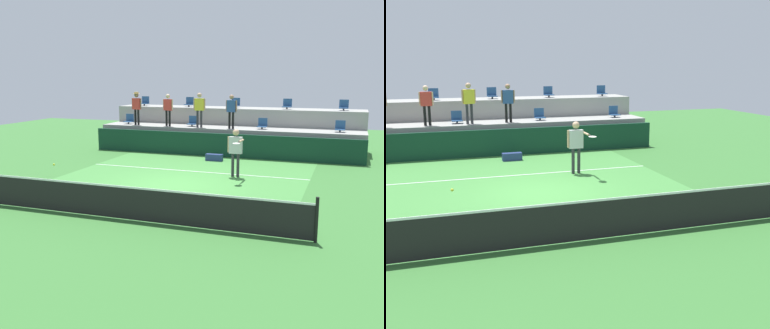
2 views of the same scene
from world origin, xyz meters
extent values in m
plane|color=#336B2D|center=(0.00, 0.00, 0.00)|extent=(40.00, 40.00, 0.00)
cube|color=#3D7F38|center=(0.00, 1.00, 0.00)|extent=(9.00, 10.00, 0.01)
cube|color=white|center=(0.00, 2.40, 0.01)|extent=(9.00, 0.06, 0.00)
cube|color=black|center=(0.00, -4.00, 0.46)|extent=(10.40, 0.01, 0.87)
cube|color=white|center=(0.00, -4.00, 0.89)|extent=(10.40, 0.02, 0.05)
cube|color=#0F3323|center=(0.00, 6.00, 0.55)|extent=(13.00, 0.16, 1.10)
cube|color=gray|center=(0.00, 7.30, 0.62)|extent=(13.00, 1.80, 1.25)
cube|color=gray|center=(0.00, 9.10, 1.05)|extent=(13.00, 1.80, 2.10)
cylinder|color=#2D2D33|center=(-1.80, 7.15, 1.30)|extent=(0.08, 0.08, 0.10)
cube|color=navy|center=(-1.80, 7.15, 1.37)|extent=(0.44, 0.40, 0.04)
cube|color=navy|center=(-1.80, 7.33, 1.58)|extent=(0.44, 0.04, 0.38)
cylinder|color=#2D2D33|center=(1.76, 7.15, 1.30)|extent=(0.08, 0.08, 0.10)
cube|color=navy|center=(1.76, 7.15, 1.37)|extent=(0.44, 0.40, 0.04)
cube|color=navy|center=(1.76, 7.33, 1.58)|extent=(0.44, 0.04, 0.38)
cylinder|color=#2D2D33|center=(5.31, 7.15, 1.30)|extent=(0.08, 0.08, 0.10)
cube|color=navy|center=(5.31, 7.15, 1.37)|extent=(0.44, 0.40, 0.04)
cube|color=navy|center=(5.31, 7.33, 1.58)|extent=(0.44, 0.04, 0.38)
cylinder|color=#2D2D33|center=(-2.63, 8.95, 2.15)|extent=(0.08, 0.08, 0.10)
cube|color=navy|center=(-2.63, 8.95, 2.22)|extent=(0.44, 0.40, 0.04)
cube|color=navy|center=(-2.63, 9.13, 2.43)|extent=(0.44, 0.04, 0.38)
cylinder|color=#2D2D33|center=(-0.05, 8.95, 2.15)|extent=(0.08, 0.08, 0.10)
cube|color=navy|center=(-0.05, 8.95, 2.22)|extent=(0.44, 0.40, 0.04)
cube|color=navy|center=(-0.05, 9.13, 2.43)|extent=(0.44, 0.04, 0.38)
cylinder|color=#2D2D33|center=(2.65, 8.95, 2.15)|extent=(0.08, 0.08, 0.10)
cube|color=navy|center=(2.65, 8.95, 2.22)|extent=(0.44, 0.40, 0.04)
cube|color=navy|center=(2.65, 9.13, 2.43)|extent=(0.44, 0.04, 0.38)
cylinder|color=#2D2D33|center=(5.37, 8.95, 2.15)|extent=(0.08, 0.08, 0.10)
cube|color=navy|center=(5.37, 8.95, 2.22)|extent=(0.44, 0.40, 0.04)
cube|color=navy|center=(5.37, 9.13, 2.43)|extent=(0.44, 0.04, 0.38)
cylinder|color=#2D2D33|center=(1.66, 2.04, 0.45)|extent=(0.11, 0.11, 0.89)
cylinder|color=#2D2D33|center=(1.87, 2.04, 0.45)|extent=(0.11, 0.11, 0.89)
cube|color=#B2B2B7|center=(1.76, 2.04, 1.21)|extent=(0.49, 0.19, 0.63)
sphere|color=tan|center=(1.76, 2.04, 1.69)|extent=(0.25, 0.25, 0.24)
cylinder|color=tan|center=(1.49, 2.05, 1.22)|extent=(0.07, 0.07, 0.59)
cylinder|color=tan|center=(2.04, 1.76, 1.42)|extent=(0.08, 0.57, 0.07)
cylinder|color=black|center=(2.03, 1.37, 1.42)|extent=(0.04, 0.26, 0.04)
ellipsoid|color=silver|center=(2.03, 1.09, 1.42)|extent=(0.27, 0.32, 0.03)
cylinder|color=#846047|center=(-4.48, 6.82, 2.36)|extent=(0.08, 0.08, 0.54)
cylinder|color=black|center=(-3.07, 6.86, 1.65)|extent=(0.12, 0.12, 0.79)
cylinder|color=black|center=(-2.89, 6.84, 1.65)|extent=(0.12, 0.12, 0.79)
cube|color=red|center=(-2.98, 6.85, 2.32)|extent=(0.45, 0.24, 0.56)
sphere|color=beige|center=(-2.98, 6.85, 2.76)|extent=(0.24, 0.24, 0.21)
cylinder|color=beige|center=(-3.22, 6.89, 2.34)|extent=(0.08, 0.08, 0.53)
cylinder|color=beige|center=(-2.73, 6.81, 2.34)|extent=(0.08, 0.08, 0.53)
cylinder|color=#2D2D33|center=(-1.40, 6.83, 1.67)|extent=(0.13, 0.13, 0.83)
cylinder|color=#2D2D33|center=(-1.21, 6.87, 1.67)|extent=(0.13, 0.13, 0.83)
cube|color=yellow|center=(-1.31, 6.85, 2.38)|extent=(0.47, 0.26, 0.59)
sphere|color=tan|center=(-1.31, 6.85, 2.83)|extent=(0.26, 0.26, 0.23)
cylinder|color=tan|center=(-1.56, 6.81, 2.39)|extent=(0.08, 0.08, 0.55)
cylinder|color=tan|center=(-1.05, 6.89, 2.39)|extent=(0.08, 0.08, 0.55)
cylinder|color=black|center=(0.22, 6.86, 1.65)|extent=(0.12, 0.12, 0.80)
cylinder|color=black|center=(0.40, 6.84, 1.65)|extent=(0.12, 0.12, 0.80)
cube|color=#2D4C8C|center=(0.31, 6.85, 2.33)|extent=(0.45, 0.24, 0.57)
sphere|color=#A87A5B|center=(0.31, 6.85, 2.76)|extent=(0.24, 0.24, 0.22)
cylinder|color=#A87A5B|center=(0.06, 6.88, 2.35)|extent=(0.08, 0.08, 0.53)
cylinder|color=#A87A5B|center=(0.56, 6.82, 2.35)|extent=(0.08, 0.08, 0.53)
sphere|color=#CCE033|center=(-2.66, -2.93, 1.10)|extent=(0.07, 0.07, 0.07)
cube|color=navy|center=(0.06, 4.91, 0.15)|extent=(0.76, 0.28, 0.30)
camera|label=1|loc=(5.83, -14.16, 3.74)|focal=42.14mm
camera|label=2|loc=(-3.16, -13.17, 3.83)|focal=44.44mm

